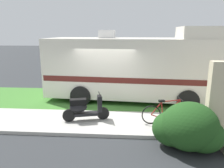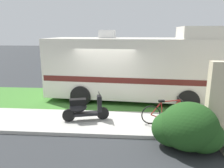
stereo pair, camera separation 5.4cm
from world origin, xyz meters
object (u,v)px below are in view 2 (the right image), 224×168
object	(u,v)px
bicycle	(166,113)
pickup_truck_far	(119,61)
motorhome_rv	(134,66)
pickup_truck_near	(168,66)
bottle_green	(195,121)
scooter	(84,108)

from	to	relation	value
bicycle	pickup_truck_far	distance (m)	10.33
motorhome_rv	pickup_truck_far	distance (m)	7.23
bicycle	pickup_truck_far	size ratio (longest dim) A/B	0.33
pickup_truck_near	pickup_truck_far	world-z (taller)	pickup_truck_near
pickup_truck_far	bottle_green	world-z (taller)	pickup_truck_far
motorhome_rv	scooter	world-z (taller)	motorhome_rv
scooter	bicycle	distance (m)	2.84
bottle_green	pickup_truck_near	bearing A→B (deg)	87.30
scooter	pickup_truck_near	size ratio (longest dim) A/B	0.28
motorhome_rv	bottle_green	bearing A→B (deg)	-56.16
bicycle	pickup_truck_near	xyz separation A→B (m)	(1.31, 7.25, 0.46)
motorhome_rv	pickup_truck_near	world-z (taller)	motorhome_rv
motorhome_rv	pickup_truck_near	bearing A→B (deg)	61.26
scooter	pickup_truck_far	distance (m)	10.09
bicycle	pickup_truck_near	bearing A→B (deg)	79.79
scooter	bottle_green	size ratio (longest dim) A/B	6.40
scooter	bottle_green	xyz separation A→B (m)	(3.80, -0.05, -0.35)
motorhome_rv	pickup_truck_far	world-z (taller)	motorhome_rv
pickup_truck_near	pickup_truck_far	xyz separation A→B (m)	(-3.39, 2.85, -0.03)
scooter	bicycle	size ratio (longest dim) A/B	0.95
motorhome_rv	pickup_truck_far	xyz separation A→B (m)	(-1.05, 7.12, -0.68)
bicycle	bottle_green	world-z (taller)	bicycle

